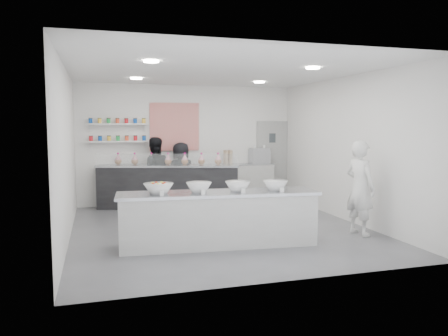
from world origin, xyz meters
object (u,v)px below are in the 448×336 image
(prep_counter, at_px, (219,219))
(back_bar, at_px, (168,186))
(staff_right, at_px, (181,174))
(woman_prep, at_px, (360,188))
(espresso_machine, at_px, (259,156))
(espresso_ledge, at_px, (248,182))
(staff_left, at_px, (154,172))

(prep_counter, relative_size, back_bar, 0.97)
(staff_right, bearing_deg, woman_prep, 110.53)
(prep_counter, relative_size, espresso_machine, 6.55)
(espresso_ledge, relative_size, espresso_machine, 2.65)
(espresso_ledge, bearing_deg, prep_counter, -115.83)
(staff_right, bearing_deg, espresso_machine, 170.01)
(espresso_ledge, xyz_separation_m, woman_prep, (0.76, -3.93, 0.36))
(back_bar, height_order, staff_left, staff_left)
(espresso_ledge, distance_m, woman_prep, 4.02)
(back_bar, height_order, espresso_machine, espresso_machine)
(prep_counter, height_order, espresso_ledge, espresso_ledge)
(espresso_ledge, bearing_deg, staff_right, -175.84)
(woman_prep, bearing_deg, espresso_ledge, -2.55)
(woman_prep, height_order, staff_right, woman_prep)
(woman_prep, bearing_deg, prep_counter, 76.22)
(espresso_ledge, xyz_separation_m, staff_left, (-2.47, -0.13, 0.36))
(espresso_ledge, relative_size, staff_left, 0.78)
(back_bar, xyz_separation_m, woman_prep, (2.93, -3.55, 0.34))
(prep_counter, distance_m, espresso_ledge, 4.36)
(prep_counter, bearing_deg, back_bar, 99.76)
(prep_counter, height_order, staff_left, staff_left)
(espresso_machine, bearing_deg, back_bar, -171.27)
(prep_counter, xyz_separation_m, espresso_machine, (2.22, 3.92, 0.73))
(espresso_machine, bearing_deg, prep_counter, -119.45)
(back_bar, distance_m, espresso_ledge, 2.20)
(back_bar, xyz_separation_m, staff_left, (-0.30, 0.25, 0.33))
(back_bar, bearing_deg, espresso_machine, 25.31)
(espresso_ledge, bearing_deg, back_bar, -170.01)
(back_bar, relative_size, staff_right, 2.15)
(back_bar, distance_m, staff_left, 0.51)
(back_bar, distance_m, espresso_machine, 2.60)
(prep_counter, relative_size, woman_prep, 1.92)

